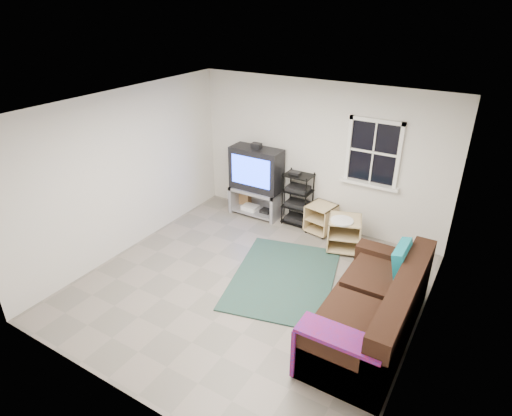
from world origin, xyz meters
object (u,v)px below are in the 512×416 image
Objects in this scene: tv_unit at (257,176)px; side_table_right at (344,231)px; sofa at (373,312)px; side_table_left at (322,217)px; av_rack at (297,202)px.

tv_unit is 1.98m from side_table_right.
sofa is at bearing -35.98° from tv_unit.
side_table_left is (1.35, 0.01, -0.50)m from tv_unit.
av_rack is 3.03m from sofa.
side_table_left is at bearing 0.47° from tv_unit.
sofa is (1.03, -1.77, 0.03)m from side_table_right.
side_table_left is 0.24× the size of sofa.
side_table_right is (1.90, -0.35, -0.45)m from tv_unit.
tv_unit is at bearing -175.64° from av_rack.
side_table_right is (0.54, -0.36, 0.05)m from side_table_left.
sofa reaches higher than av_rack.
side_table_left is (0.52, -0.05, -0.15)m from av_rack.
sofa is (2.09, -2.19, -0.07)m from av_rack.
av_rack is at bearing 174.20° from side_table_left.
side_table_left is 0.65m from side_table_right.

